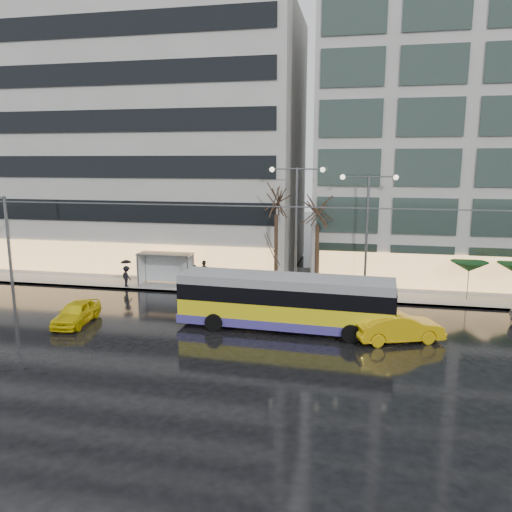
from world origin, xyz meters
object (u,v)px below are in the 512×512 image
(trolleybus, at_px, (285,304))
(street_lamp_near, at_px, (296,212))
(taxi_a, at_px, (76,313))
(bus_shelter, at_px, (162,261))

(trolleybus, xyz_separation_m, street_lamp_near, (-0.41, 8.25, 4.44))
(taxi_a, bearing_deg, street_lamp_near, 34.22)
(street_lamp_near, bearing_deg, trolleybus, -87.17)
(trolleybus, distance_m, street_lamp_near, 9.38)
(trolleybus, relative_size, bus_shelter, 2.97)
(bus_shelter, relative_size, taxi_a, 1.02)
(bus_shelter, bearing_deg, trolleybus, -37.02)
(street_lamp_near, xyz_separation_m, taxi_a, (-11.95, -9.76, -5.29))
(bus_shelter, distance_m, street_lamp_near, 11.14)
(street_lamp_near, bearing_deg, taxi_a, -140.75)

